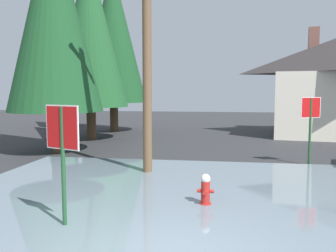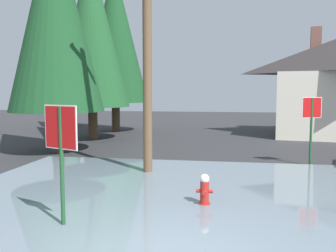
# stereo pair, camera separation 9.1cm
# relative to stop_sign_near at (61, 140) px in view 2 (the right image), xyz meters

# --- Properties ---
(flood_puddle) EXTENTS (13.62, 10.48, 0.07)m
(flood_puddle) POSITION_rel_stop_sign_near_xyz_m (3.02, 1.48, -1.66)
(flood_puddle) COLOR slate
(flood_puddle) RESTS_ON ground
(stop_sign_near) EXTENTS (0.78, 0.33, 2.36)m
(stop_sign_near) POSITION_rel_stop_sign_near_xyz_m (0.00, 0.00, 0.00)
(stop_sign_near) COLOR #1E4C28
(stop_sign_near) RESTS_ON ground
(fire_hydrant) EXTENTS (0.38, 0.33, 0.76)m
(fire_hydrant) POSITION_rel_stop_sign_near_xyz_m (2.59, 1.71, -1.32)
(fire_hydrant) COLOR #AD231E
(fire_hydrant) RESTS_ON ground
(utility_pole) EXTENTS (1.60, 0.28, 9.17)m
(utility_pole) POSITION_rel_stop_sign_near_xyz_m (0.61, 4.72, 3.07)
(utility_pole) COLOR brown
(utility_pole) RESTS_ON ground
(stop_sign_far) EXTENTS (0.69, 0.23, 2.40)m
(stop_sign_far) POSITION_rel_stop_sign_near_xyz_m (5.96, 6.89, 0.01)
(stop_sign_far) COLOR #1E4C28
(stop_sign_far) RESTS_ON ground
(pine_tree_tall_left) EXTENTS (4.18, 4.18, 10.46)m
(pine_tree_tall_left) POSITION_rel_stop_sign_near_xyz_m (-4.02, 16.19, 4.46)
(pine_tree_tall_left) COLOR #4C3823
(pine_tree_tall_left) RESTS_ON ground
(pine_tree_mid_left) EXTENTS (2.66, 2.66, 6.65)m
(pine_tree_mid_left) POSITION_rel_stop_sign_near_xyz_m (-8.58, 18.55, 2.21)
(pine_tree_mid_left) COLOR #4C3823
(pine_tree_mid_left) RESTS_ON ground
(pine_tree_short_left) EXTENTS (3.95, 3.95, 9.87)m
(pine_tree_short_left) POSITION_rel_stop_sign_near_xyz_m (-4.04, 12.16, 4.11)
(pine_tree_short_left) COLOR #4C3823
(pine_tree_short_left) RESTS_ON ground
(pine_tree_far_center) EXTENTS (3.91, 3.91, 9.77)m
(pine_tree_far_center) POSITION_rel_stop_sign_near_xyz_m (-3.99, 8.00, 4.05)
(pine_tree_far_center) COLOR #4C3823
(pine_tree_far_center) RESTS_ON ground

